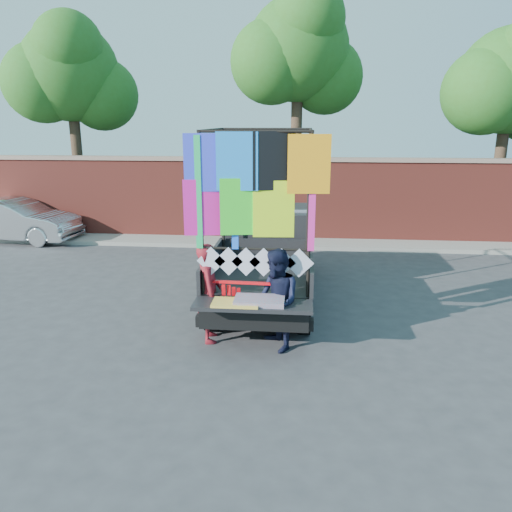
# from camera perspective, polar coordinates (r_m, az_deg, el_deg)

# --- Properties ---
(ground) EXTENTS (90.00, 90.00, 0.00)m
(ground) POSITION_cam_1_polar(r_m,az_deg,el_deg) (9.44, -2.69, -7.83)
(ground) COLOR #38383A
(ground) RESTS_ON ground
(brick_wall) EXTENTS (30.00, 0.45, 2.61)m
(brick_wall) POSITION_cam_1_polar(r_m,az_deg,el_deg) (15.83, 0.76, 6.60)
(brick_wall) COLOR maroon
(brick_wall) RESTS_ON ground
(curb) EXTENTS (30.00, 1.20, 0.12)m
(curb) POSITION_cam_1_polar(r_m,az_deg,el_deg) (15.39, 0.54, 1.55)
(curb) COLOR gray
(curb) RESTS_ON ground
(tree_left) EXTENTS (4.20, 3.30, 7.05)m
(tree_left) POSITION_cam_1_polar(r_m,az_deg,el_deg) (18.47, -20.54, 18.72)
(tree_left) COLOR #38281C
(tree_left) RESTS_ON ground
(tree_mid) EXTENTS (4.20, 3.30, 7.73)m
(tree_mid) POSITION_cam_1_polar(r_m,az_deg,el_deg) (16.84, 4.88, 21.99)
(tree_mid) COLOR #38281C
(tree_mid) RESTS_ON ground
(tree_right) EXTENTS (4.20, 3.30, 6.62)m
(tree_right) POSITION_cam_1_polar(r_m,az_deg,el_deg) (17.89, 27.13, 17.02)
(tree_right) COLOR #38281C
(tree_right) RESTS_ON ground
(pickup_truck) EXTENTS (2.25, 5.65, 3.56)m
(pickup_truck) POSITION_cam_1_polar(r_m,az_deg,el_deg) (10.97, 1.25, 0.44)
(pickup_truck) COLOR black
(pickup_truck) RESTS_ON ground
(sedan) EXTENTS (4.14, 1.79, 1.33)m
(sedan) POSITION_cam_1_polar(r_m,az_deg,el_deg) (17.46, -25.79, 3.69)
(sedan) COLOR #AEB2B5
(sedan) RESTS_ON ground
(woman) EXTENTS (0.53, 0.70, 1.72)m
(woman) POSITION_cam_1_polar(r_m,az_deg,el_deg) (8.55, -5.38, -4.20)
(woman) COLOR maroon
(woman) RESTS_ON ground
(man) EXTENTS (0.94, 1.02, 1.70)m
(man) POSITION_cam_1_polar(r_m,az_deg,el_deg) (8.19, 2.43, -5.11)
(man) COLOR black
(man) RESTS_ON ground
(streamer_bundle) EXTENTS (0.98, 0.09, 0.67)m
(streamer_bundle) POSITION_cam_1_polar(r_m,az_deg,el_deg) (8.34, -2.31, -4.35)
(streamer_bundle) COLOR red
(streamer_bundle) RESTS_ON ground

